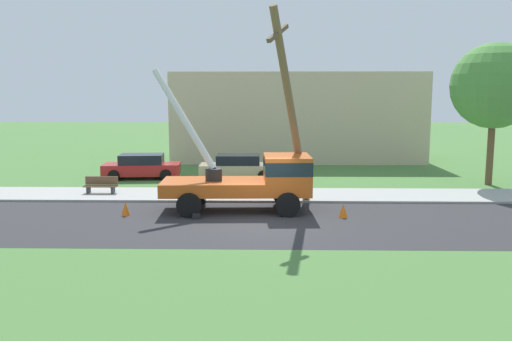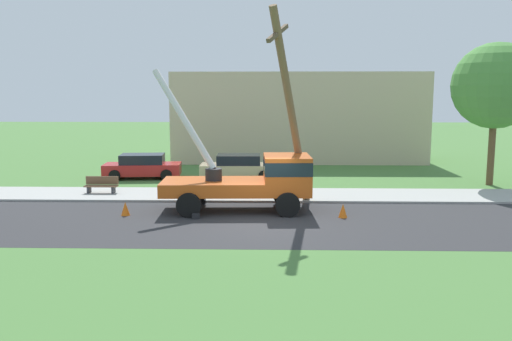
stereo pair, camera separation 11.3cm
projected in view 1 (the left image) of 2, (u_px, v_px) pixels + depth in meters
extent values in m
plane|color=#477538|center=(264.00, 175.00, 32.17)|extent=(120.00, 120.00, 0.00)
cube|color=#2B2B2D|center=(262.00, 222.00, 20.30)|extent=(80.00, 7.25, 0.01)
cube|color=#9E9E99|center=(263.00, 195.00, 25.51)|extent=(80.00, 3.30, 0.10)
cube|color=#C65119|center=(213.00, 187.00, 22.15)|extent=(4.40, 2.58, 0.55)
cube|color=#C65119|center=(287.00, 174.00, 22.14)|extent=(2.00, 2.48, 1.60)
cube|color=#19232D|center=(287.00, 166.00, 22.09)|extent=(2.02, 2.50, 0.56)
cylinder|color=black|center=(214.00, 175.00, 22.08)|extent=(0.70, 0.70, 0.50)
cylinder|color=silver|center=(184.00, 119.00, 22.36)|extent=(2.93, 1.54, 4.26)
cube|color=black|center=(196.00, 216.00, 20.84)|extent=(0.31, 0.31, 0.20)
cube|color=black|center=(202.00, 201.00, 23.71)|extent=(0.31, 0.31, 0.20)
cylinder|color=black|center=(288.00, 205.00, 21.11)|extent=(1.00, 0.30, 1.00)
cylinder|color=black|center=(284.00, 193.00, 23.48)|extent=(1.00, 0.30, 1.00)
cylinder|color=black|center=(189.00, 205.00, 21.03)|extent=(1.00, 0.30, 1.00)
cylinder|color=black|center=(195.00, 194.00, 23.40)|extent=(1.00, 0.30, 1.00)
cylinder|color=brown|center=(291.00, 113.00, 22.04)|extent=(2.04, 3.69, 8.35)
cube|color=brown|center=(278.00, 33.00, 20.36)|extent=(0.90, 1.60, 0.88)
cone|color=orange|center=(343.00, 211.00, 21.02)|extent=(0.36, 0.36, 0.56)
cone|color=orange|center=(125.00, 209.00, 21.36)|extent=(0.36, 0.36, 0.56)
cone|color=orange|center=(294.00, 198.00, 23.64)|extent=(0.36, 0.36, 0.56)
cube|color=#B21E1E|center=(142.00, 169.00, 30.69)|extent=(4.55, 2.22, 0.65)
cube|color=black|center=(142.00, 159.00, 30.61)|extent=(2.61, 1.89, 0.55)
cylinder|color=black|center=(166.00, 175.00, 29.95)|extent=(0.64, 0.22, 0.64)
cylinder|color=black|center=(168.00, 171.00, 31.72)|extent=(0.64, 0.22, 0.64)
cylinder|color=black|center=(114.00, 176.00, 29.73)|extent=(0.64, 0.22, 0.64)
cylinder|color=black|center=(120.00, 171.00, 31.51)|extent=(0.64, 0.22, 0.64)
cube|color=tan|center=(238.00, 170.00, 30.47)|extent=(4.44, 1.90, 0.65)
cube|color=black|center=(238.00, 159.00, 30.38)|extent=(2.50, 1.71, 0.55)
cylinder|color=black|center=(263.00, 176.00, 29.61)|extent=(0.64, 0.22, 0.64)
cylinder|color=black|center=(263.00, 171.00, 31.39)|extent=(0.64, 0.22, 0.64)
cylinder|color=black|center=(212.00, 176.00, 29.61)|extent=(0.64, 0.22, 0.64)
cylinder|color=black|center=(214.00, 171.00, 31.39)|extent=(0.64, 0.22, 0.64)
cube|color=brown|center=(101.00, 186.00, 25.61)|extent=(1.60, 0.44, 0.06)
cube|color=brown|center=(102.00, 180.00, 25.78)|extent=(1.60, 0.06, 0.40)
cube|color=#333338|center=(89.00, 191.00, 25.66)|extent=(0.10, 0.40, 0.45)
cube|color=#333338|center=(113.00, 191.00, 25.63)|extent=(0.10, 0.40, 0.45)
cylinder|color=brown|center=(491.00, 139.00, 28.30)|extent=(0.36, 0.36, 4.98)
sphere|color=#4C8C3D|center=(495.00, 86.00, 27.89)|extent=(4.55, 4.55, 4.55)
cube|color=#C6B293|center=(297.00, 117.00, 39.03)|extent=(18.00, 6.00, 6.40)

